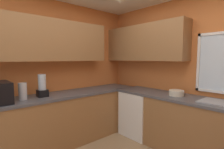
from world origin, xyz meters
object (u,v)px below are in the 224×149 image
object	(u,v)px
kettle	(23,91)
blender_appliance	(42,87)
dishwasher	(140,113)
bowl	(176,93)

from	to	relation	value
kettle	blender_appliance	world-z (taller)	blender_appliance
dishwasher	kettle	xyz separation A→B (m)	(-0.64, -1.93, 0.59)
bowl	blender_appliance	bearing A→B (deg)	-129.79
bowl	dishwasher	bearing A→B (deg)	-177.64
dishwasher	blender_appliance	distance (m)	1.87
dishwasher	blender_appliance	xyz separation A→B (m)	(-0.66, -1.63, 0.63)
kettle	bowl	world-z (taller)	kettle
bowl	blender_appliance	world-z (taller)	blender_appliance
kettle	blender_appliance	bearing A→B (deg)	93.92
dishwasher	bowl	world-z (taller)	bowl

